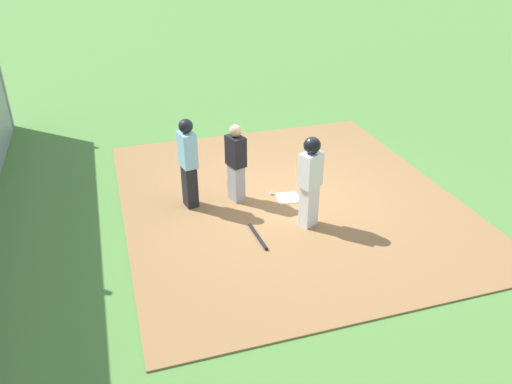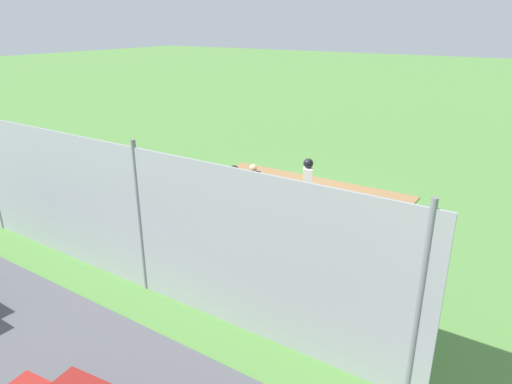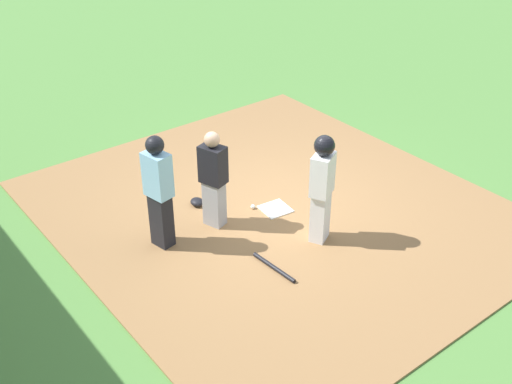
{
  "view_description": "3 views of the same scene",
  "coord_description": "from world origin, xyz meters",
  "px_view_note": "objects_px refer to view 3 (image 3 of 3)",
  "views": [
    {
      "loc": [
        8.23,
        -3.21,
        4.94
      ],
      "look_at": [
        0.7,
        -0.89,
        0.68
      ],
      "focal_mm": 35.59,
      "sensor_mm": 36.0,
      "label": 1
    },
    {
      "loc": [
        6.8,
        -11.66,
        5.55
      ],
      "look_at": [
        -0.05,
        -1.17,
        0.83
      ],
      "focal_mm": 32.22,
      "sensor_mm": 36.0,
      "label": 2
    },
    {
      "loc": [
        6.57,
        -5.56,
        5.56
      ],
      "look_at": [
        0.32,
        -0.65,
        0.75
      ],
      "focal_mm": 44.72,
      "sensor_mm": 36.0,
      "label": 3
    }
  ],
  "objects_px": {
    "home_plate": "(275,209)",
    "runner": "(322,182)",
    "baseball_bat": "(274,267)",
    "baseball": "(253,207)",
    "catcher_mask": "(197,202)",
    "catcher": "(213,178)",
    "umpire": "(159,190)"
  },
  "relations": [
    {
      "from": "baseball",
      "to": "catcher",
      "type": "bearing_deg",
      "value": -92.46
    },
    {
      "from": "home_plate",
      "to": "runner",
      "type": "relative_size",
      "value": 0.26
    },
    {
      "from": "umpire",
      "to": "home_plate",
      "type": "bearing_deg",
      "value": -20.26
    },
    {
      "from": "catcher_mask",
      "to": "baseball",
      "type": "relative_size",
      "value": 3.24
    },
    {
      "from": "umpire",
      "to": "catcher_mask",
      "type": "bearing_deg",
      "value": 19.44
    },
    {
      "from": "runner",
      "to": "baseball",
      "type": "xyz_separation_m",
      "value": [
        -1.26,
        -0.27,
        -0.94
      ]
    },
    {
      "from": "baseball",
      "to": "baseball_bat",
      "type": "bearing_deg",
      "value": -27.33
    },
    {
      "from": "home_plate",
      "to": "runner",
      "type": "height_order",
      "value": "runner"
    },
    {
      "from": "catcher",
      "to": "home_plate",
      "type": "bearing_deg",
      "value": -33.42
    },
    {
      "from": "baseball_bat",
      "to": "catcher_mask",
      "type": "relative_size",
      "value": 3.42
    },
    {
      "from": "umpire",
      "to": "catcher",
      "type": "bearing_deg",
      "value": -13.07
    },
    {
      "from": "home_plate",
      "to": "umpire",
      "type": "xyz_separation_m",
      "value": [
        -0.3,
        -1.9,
        0.92
      ]
    },
    {
      "from": "baseball",
      "to": "runner",
      "type": "bearing_deg",
      "value": 12.18
    },
    {
      "from": "catcher",
      "to": "baseball_bat",
      "type": "bearing_deg",
      "value": -108.51
    },
    {
      "from": "catcher",
      "to": "catcher_mask",
      "type": "bearing_deg",
      "value": 65.35
    },
    {
      "from": "home_plate",
      "to": "umpire",
      "type": "relative_size",
      "value": 0.25
    },
    {
      "from": "catcher",
      "to": "baseball",
      "type": "bearing_deg",
      "value": -20.38
    },
    {
      "from": "runner",
      "to": "baseball_bat",
      "type": "relative_size",
      "value": 2.07
    },
    {
      "from": "runner",
      "to": "catcher_mask",
      "type": "bearing_deg",
      "value": -1.43
    },
    {
      "from": "umpire",
      "to": "runner",
      "type": "relative_size",
      "value": 1.03
    },
    {
      "from": "home_plate",
      "to": "catcher_mask",
      "type": "bearing_deg",
      "value": -134.01
    },
    {
      "from": "catcher",
      "to": "umpire",
      "type": "bearing_deg",
      "value": 160.14
    },
    {
      "from": "home_plate",
      "to": "runner",
      "type": "xyz_separation_m",
      "value": [
        1.02,
        0.0,
        0.97
      ]
    },
    {
      "from": "baseball_bat",
      "to": "runner",
      "type": "bearing_deg",
      "value": -84.36
    },
    {
      "from": "umpire",
      "to": "baseball",
      "type": "distance_m",
      "value": 1.86
    },
    {
      "from": "umpire",
      "to": "baseball",
      "type": "relative_size",
      "value": 23.8
    },
    {
      "from": "runner",
      "to": "baseball_bat",
      "type": "height_order",
      "value": "runner"
    },
    {
      "from": "baseball_bat",
      "to": "baseball",
      "type": "distance_m",
      "value": 1.6
    },
    {
      "from": "umpire",
      "to": "baseball_bat",
      "type": "relative_size",
      "value": 2.14
    },
    {
      "from": "catcher",
      "to": "catcher_mask",
      "type": "relative_size",
      "value": 6.51
    },
    {
      "from": "umpire",
      "to": "catcher_mask",
      "type": "distance_m",
      "value": 1.43
    },
    {
      "from": "home_plate",
      "to": "catcher_mask",
      "type": "distance_m",
      "value": 1.27
    }
  ]
}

